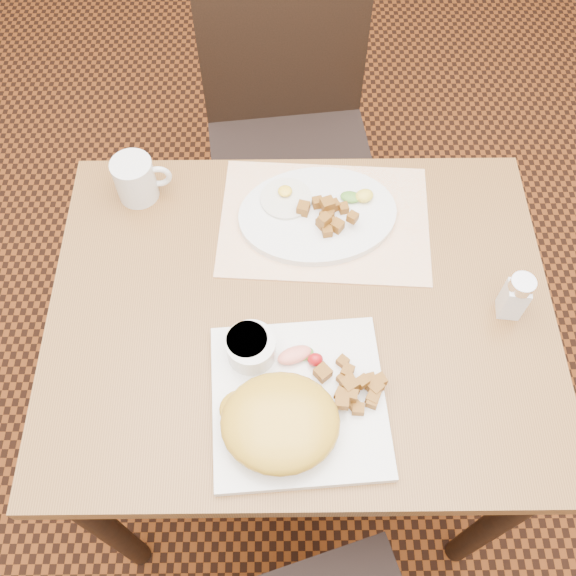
{
  "coord_description": "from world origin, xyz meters",
  "views": [
    {
      "loc": [
        -0.03,
        -0.55,
        1.75
      ],
      "look_at": [
        -0.02,
        0.0,
        0.82
      ],
      "focal_mm": 40.0,
      "sensor_mm": 36.0,
      "label": 1
    }
  ],
  "objects_px": {
    "plate_oval": "(318,215)",
    "chair_far": "(289,124)",
    "coffee_mug": "(136,179)",
    "table": "(300,336)",
    "salt_shaker": "(515,296)",
    "plate_square": "(299,401)"
  },
  "relations": [
    {
      "from": "chair_far",
      "to": "plate_square",
      "type": "xyz_separation_m",
      "value": [
        0.01,
        -0.84,
        0.22
      ]
    },
    {
      "from": "salt_shaker",
      "to": "coffee_mug",
      "type": "xyz_separation_m",
      "value": [
        -0.68,
        0.27,
        -0.01
      ]
    },
    {
      "from": "plate_oval",
      "to": "chair_far",
      "type": "bearing_deg",
      "value": 96.25
    },
    {
      "from": "plate_oval",
      "to": "coffee_mug",
      "type": "height_order",
      "value": "coffee_mug"
    },
    {
      "from": "plate_square",
      "to": "table",
      "type": "bearing_deg",
      "value": 87.63
    },
    {
      "from": "plate_oval",
      "to": "coffee_mug",
      "type": "relative_size",
      "value": 2.74
    },
    {
      "from": "table",
      "to": "coffee_mug",
      "type": "bearing_deg",
      "value": 140.08
    },
    {
      "from": "chair_far",
      "to": "coffee_mug",
      "type": "distance_m",
      "value": 0.56
    },
    {
      "from": "table",
      "to": "salt_shaker",
      "type": "height_order",
      "value": "salt_shaker"
    },
    {
      "from": "table",
      "to": "salt_shaker",
      "type": "bearing_deg",
      "value": -1.23
    },
    {
      "from": "plate_oval",
      "to": "coffee_mug",
      "type": "bearing_deg",
      "value": 169.72
    },
    {
      "from": "table",
      "to": "plate_oval",
      "type": "bearing_deg",
      "value": 79.84
    },
    {
      "from": "plate_square",
      "to": "salt_shaker",
      "type": "relative_size",
      "value": 2.8
    },
    {
      "from": "table",
      "to": "chair_far",
      "type": "bearing_deg",
      "value": 91.3
    },
    {
      "from": "chair_far",
      "to": "coffee_mug",
      "type": "xyz_separation_m",
      "value": [
        -0.3,
        -0.4,
        0.26
      ]
    },
    {
      "from": "chair_far",
      "to": "plate_oval",
      "type": "relative_size",
      "value": 3.19
    },
    {
      "from": "plate_oval",
      "to": "plate_square",
      "type": "bearing_deg",
      "value": -96.52
    },
    {
      "from": "coffee_mug",
      "to": "table",
      "type": "bearing_deg",
      "value": -39.92
    },
    {
      "from": "plate_square",
      "to": "plate_oval",
      "type": "bearing_deg",
      "value": 83.48
    },
    {
      "from": "chair_far",
      "to": "coffee_mug",
      "type": "height_order",
      "value": "chair_far"
    },
    {
      "from": "table",
      "to": "chair_far",
      "type": "xyz_separation_m",
      "value": [
        -0.01,
        0.66,
        -0.1
      ]
    },
    {
      "from": "plate_square",
      "to": "chair_far",
      "type": "bearing_deg",
      "value": 90.53
    }
  ]
}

